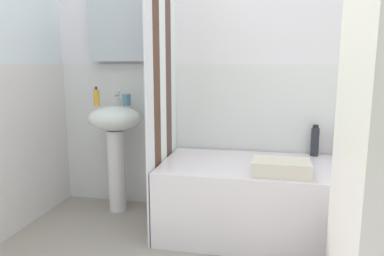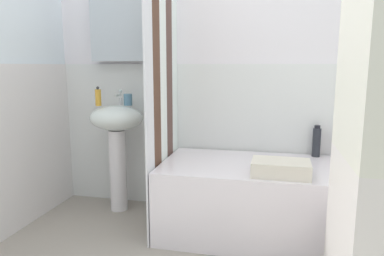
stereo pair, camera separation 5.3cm
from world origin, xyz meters
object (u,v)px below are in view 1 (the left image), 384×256
Objects in this scene: towel_folded at (281,168)px; sink at (115,135)px; shampoo_bottle at (350,147)px; soap_dispenser at (96,97)px; conditioner_bottle at (340,146)px; lotion_bottle at (368,144)px; bathtub at (272,200)px; toothbrush_cup at (126,100)px; body_wash_bottle at (315,141)px.

sink is at bearing 162.38° from towel_folded.
shampoo_bottle is (1.81, 0.13, -0.05)m from sink.
soap_dispenser reaches higher than sink.
lotion_bottle is at bearing 6.04° from conditioner_bottle.
towel_folded is at bearing -80.52° from bathtub.
conditioner_bottle is (-0.07, -0.02, 0.01)m from shampoo_bottle.
soap_dispenser is 1.97m from shampoo_bottle.
lotion_bottle is at bearing 2.60° from toothbrush_cup.
bathtub is at bearing -8.42° from sink.
toothbrush_cup reaches higher than shampoo_bottle.
soap_dispenser is 1.72m from body_wash_bottle.
towel_folded is (-0.52, -0.54, -0.03)m from shampoo_bottle.
toothbrush_cup is at bearing -177.81° from conditioner_bottle.
shampoo_bottle is at bearing 4.06° from sink.
bathtub is (1.38, -0.15, -0.69)m from soap_dispenser.
bathtub is at bearing -155.26° from lotion_bottle.
towel_folded is (-0.64, -0.54, -0.06)m from lotion_bottle.
bathtub is 0.66m from conditioner_bottle.
lotion_bottle is at bearing 24.74° from bathtub.
soap_dispenser is 0.43× the size of towel_folded.
lotion_bottle is 0.13m from shampoo_bottle.
toothbrush_cup is (0.09, 0.04, 0.28)m from sink.
body_wash_bottle is 0.61m from towel_folded.
soap_dispenser reaches higher than towel_folded.
conditioner_bottle is (0.48, 0.29, 0.35)m from bathtub.
towel_folded is at bearing -134.11° from shampoo_bottle.
soap_dispenser is at bearing -175.59° from conditioner_bottle.
toothbrush_cup is 0.47× the size of conditioner_bottle.
towel_folded is at bearing -140.13° from lotion_bottle.
towel_folded is (-0.45, -0.52, -0.04)m from conditioner_bottle.
toothbrush_cup is at bearing 27.25° from sink.
toothbrush_cup is 1.75m from shampoo_bottle.
shampoo_bottle is at bearing 4.85° from soap_dispenser.
body_wash_bottle is at bearing 178.81° from lotion_bottle.
sink is 0.33m from soap_dispenser.
bathtub is 0.83m from lotion_bottle.
soap_dispenser is 0.65× the size of body_wash_bottle.
sink is 4.51× the size of conditioner_bottle.
bathtub is (1.16, -0.23, -0.66)m from toothbrush_cup.
body_wash_bottle reaches higher than conditioner_bottle.
shampoo_bottle reaches higher than towel_folded.
conditioner_bottle is at bearing 4.41° from soap_dispenser.
toothbrush_cup reaches higher than bathtub.
soap_dispenser is at bearing -175.15° from shampoo_bottle.
shampoo_bottle is 0.90× the size of conditioner_bottle.
conditioner_bottle reaches higher than towel_folded.
towel_folded is (1.29, -0.41, -0.08)m from sink.
sink reaches higher than bathtub.
conditioner_bottle is (-0.20, -0.02, -0.02)m from lotion_bottle.
soap_dispenser is 1.90m from conditioner_bottle.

